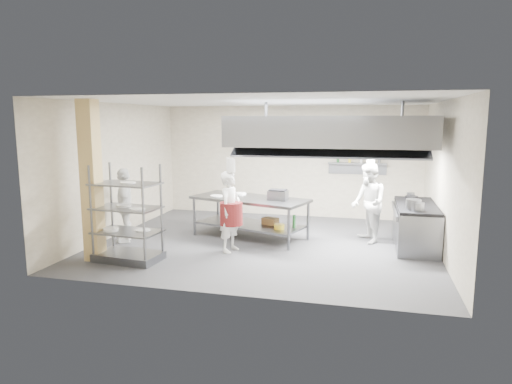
% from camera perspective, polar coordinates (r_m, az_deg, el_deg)
% --- Properties ---
extents(floor, '(7.00, 7.00, 0.00)m').
position_cam_1_polar(floor, '(9.88, 1.27, -6.41)').
color(floor, '#2C2C2E').
rests_on(floor, ground).
extents(ceiling, '(7.00, 7.00, 0.00)m').
position_cam_1_polar(ceiling, '(9.53, 1.33, 11.26)').
color(ceiling, silver).
rests_on(ceiling, wall_back).
extents(wall_back, '(7.00, 0.00, 7.00)m').
position_cam_1_polar(wall_back, '(12.52, 4.29, 3.84)').
color(wall_back, tan).
rests_on(wall_back, ground).
extents(wall_left, '(0.00, 6.00, 6.00)m').
position_cam_1_polar(wall_left, '(10.89, -17.00, 2.69)').
color(wall_left, tan).
rests_on(wall_left, ground).
extents(wall_right, '(0.00, 6.00, 6.00)m').
position_cam_1_polar(wall_right, '(9.47, 22.45, 1.49)').
color(wall_right, tan).
rests_on(wall_right, ground).
extents(column, '(0.30, 0.30, 3.00)m').
position_cam_1_polar(column, '(8.98, -19.88, 1.26)').
color(column, tan).
rests_on(column, floor).
extents(exhaust_hood, '(4.00, 2.50, 0.60)m').
position_cam_1_polar(exhaust_hood, '(9.73, 9.40, 7.56)').
color(exhaust_hood, slate).
rests_on(exhaust_hood, ceiling).
extents(hood_strip_a, '(1.60, 0.12, 0.04)m').
position_cam_1_polar(hood_strip_a, '(9.85, 4.10, 5.81)').
color(hood_strip_a, white).
rests_on(hood_strip_a, exhaust_hood).
extents(hood_strip_b, '(1.60, 0.12, 0.04)m').
position_cam_1_polar(hood_strip_b, '(9.71, 14.68, 5.49)').
color(hood_strip_b, white).
rests_on(hood_strip_b, exhaust_hood).
extents(wall_shelf, '(1.50, 0.28, 0.04)m').
position_cam_1_polar(wall_shelf, '(12.19, 12.55, 3.51)').
color(wall_shelf, slate).
rests_on(wall_shelf, wall_back).
extents(island, '(2.81, 1.82, 0.91)m').
position_cam_1_polar(island, '(10.25, -0.78, -3.22)').
color(island, slate).
rests_on(island, floor).
extents(island_worktop, '(2.81, 1.82, 0.06)m').
position_cam_1_polar(island_worktop, '(10.17, -0.79, -0.88)').
color(island_worktop, slate).
rests_on(island_worktop, island).
extents(island_undershelf, '(2.57, 1.65, 0.04)m').
position_cam_1_polar(island_undershelf, '(10.28, -0.78, -4.06)').
color(island_undershelf, slate).
rests_on(island_undershelf, island).
extents(pass_rack, '(1.27, 0.81, 1.82)m').
position_cam_1_polar(pass_rack, '(8.82, -15.85, -2.57)').
color(pass_rack, slate).
rests_on(pass_rack, floor).
extents(cooking_range, '(0.80, 2.00, 0.84)m').
position_cam_1_polar(cooking_range, '(10.09, 19.30, -4.13)').
color(cooking_range, slate).
rests_on(cooking_range, floor).
extents(range_top, '(0.78, 1.96, 0.06)m').
position_cam_1_polar(range_top, '(10.00, 19.44, -1.62)').
color(range_top, black).
rests_on(range_top, cooking_range).
extents(chef_head, '(0.51, 0.66, 1.62)m').
position_cam_1_polar(chef_head, '(9.12, -3.21, -2.49)').
color(chef_head, silver).
rests_on(chef_head, floor).
extents(chef_line, '(0.90, 1.01, 1.73)m').
position_cam_1_polar(chef_line, '(10.08, 13.88, -1.33)').
color(chef_line, white).
rests_on(chef_line, floor).
extents(chef_plating, '(0.75, 1.02, 1.61)m').
position_cam_1_polar(chef_plating, '(10.24, -16.07, -1.59)').
color(chef_plating, white).
rests_on(chef_plating, floor).
extents(griddle, '(0.43, 0.34, 0.20)m').
position_cam_1_polar(griddle, '(9.91, 2.76, -0.39)').
color(griddle, slate).
rests_on(griddle, island_worktop).
extents(wicker_basket, '(0.39, 0.33, 0.15)m').
position_cam_1_polar(wicker_basket, '(10.19, 1.78, -3.65)').
color(wicker_basket, brown).
rests_on(wicker_basket, island_undershelf).
extents(stockpot, '(0.29, 0.29, 0.20)m').
position_cam_1_polar(stockpot, '(9.40, 19.08, -1.46)').
color(stockpot, slate).
rests_on(stockpot, range_top).
extents(plate_stack, '(0.28, 0.28, 0.05)m').
position_cam_1_polar(plate_stack, '(8.89, -15.76, -4.63)').
color(plate_stack, white).
rests_on(plate_stack, pass_rack).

